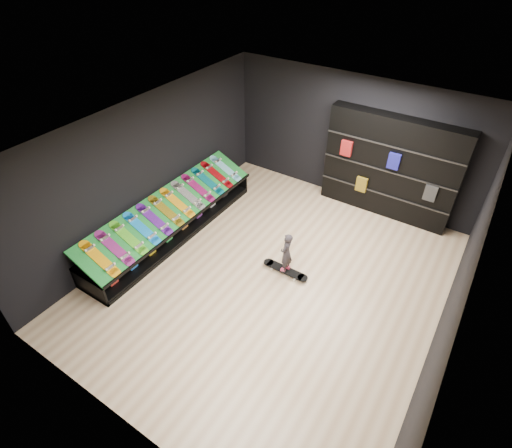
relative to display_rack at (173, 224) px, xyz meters
The scene contains 23 objects.
floor 2.56m from the display_rack, ahead, with size 6.00×7.00×0.01m, color beige.
ceiling 3.75m from the display_rack, ahead, with size 6.00×7.00×0.01m, color white.
wall_back 4.51m from the display_rack, 53.92° to the left, with size 6.00×0.02×3.00m, color black.
wall_front 4.51m from the display_rack, 53.92° to the right, with size 6.00×0.02×3.00m, color black.
wall_left 1.33m from the display_rack, behind, with size 0.02×7.00×3.00m, color black.
wall_right 5.69m from the display_rack, ahead, with size 0.02×7.00×3.00m, color black.
display_rack is the anchor object (origin of this frame).
turf_ramp 0.46m from the display_rack, ahead, with size 1.00×4.50×0.04m, color #116C22.
back_shelving 4.96m from the display_rack, 42.99° to the left, with size 2.94×0.34×2.35m, color black.
floor_skateboard 2.71m from the display_rack, ahead, with size 0.98×0.22×0.09m, color black, non-canonical shape.
child 2.71m from the display_rack, ahead, with size 0.20×0.14×0.53m, color black.
display_board_0 1.96m from the display_rack, 88.11° to the right, with size 0.98×0.22×0.09m, color yellow, non-canonical shape.
display_board_1 1.63m from the display_rack, 87.69° to the right, with size 0.98×0.22×0.09m, color #2626BF, non-canonical shape.
display_board_2 1.31m from the display_rack, 87.03° to the right, with size 0.98×0.22×0.09m, color green, non-canonical shape.
display_board_3 0.99m from the display_rack, 85.85° to the right, with size 0.98×0.22×0.09m, color blue, non-canonical shape.
display_board_4 0.71m from the display_rack, 83.10° to the right, with size 0.98×0.22×0.09m, color purple, non-canonical shape.
display_board_5 0.52m from the display_rack, 70.06° to the right, with size 0.98×0.22×0.09m, color yellow, non-canonical shape.
display_board_6 0.52m from the display_rack, 70.06° to the left, with size 0.98×0.22×0.09m, color orange, non-canonical shape.
display_board_7 0.71m from the display_rack, 83.10° to the left, with size 0.98×0.22×0.09m, color black, non-canonical shape.
display_board_8 0.99m from the display_rack, 85.85° to the left, with size 0.98×0.22×0.09m, color #E5198C, non-canonical shape.
display_board_9 1.31m from the display_rack, 87.03° to the left, with size 0.98×0.22×0.09m, color #0C8C99, non-canonical shape.
display_board_10 1.63m from the display_rack, 87.69° to the left, with size 0.98×0.22×0.09m, color red, non-canonical shape.
display_board_11 1.96m from the display_rack, 88.11° to the left, with size 0.98×0.22×0.09m, color #0CB2E5, non-canonical shape.
Camera 1 is at (2.73, -4.76, 5.66)m, focal length 28.00 mm.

